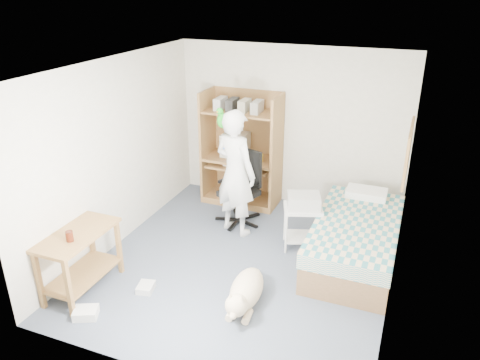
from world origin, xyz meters
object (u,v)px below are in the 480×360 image
at_px(side_desk, 80,253).
at_px(person, 235,173).
at_px(office_chair, 241,197).
at_px(dog, 245,291).
at_px(bed, 355,240).
at_px(printer_cart, 302,221).
at_px(computer_hutch, 242,153).

distance_m(side_desk, person, 2.29).
relative_size(office_chair, dog, 1.01).
bearing_deg(person, side_desk, 79.93).
height_order(side_desk, dog, side_desk).
bearing_deg(dog, bed, 49.41).
distance_m(bed, printer_cart, 0.73).
xyz_separation_m(bed, office_chair, (-1.75, 0.44, 0.10)).
bearing_deg(office_chair, bed, 5.95).
height_order(computer_hutch, side_desk, computer_hutch).
height_order(computer_hutch, person, person).
relative_size(computer_hutch, dog, 1.67).
height_order(side_desk, office_chair, office_chair).
relative_size(computer_hutch, office_chair, 1.66).
xyz_separation_m(side_desk, person, (1.13, 1.95, 0.41)).
relative_size(dog, printer_cart, 1.78).
distance_m(computer_hutch, printer_cart, 1.73).
xyz_separation_m(bed, printer_cart, (-0.72, 0.05, 0.11)).
relative_size(office_chair, person, 0.60).
height_order(bed, dog, bed).
height_order(dog, printer_cart, printer_cart).
bearing_deg(office_chair, person, -64.39).
bearing_deg(computer_hutch, dog, -67.99).
bearing_deg(dog, printer_cart, 74.20).
distance_m(computer_hutch, person, 1.03).
xyz_separation_m(dog, printer_cart, (0.27, 1.44, 0.22)).
relative_size(computer_hutch, printer_cart, 2.98).
bearing_deg(dog, side_desk, -172.45).
bearing_deg(bed, computer_hutch, 150.71).
xyz_separation_m(person, printer_cart, (1.00, -0.09, -0.50)).
height_order(office_chair, dog, office_chair).
height_order(bed, office_chair, office_chair).
distance_m(side_desk, dog, 1.94).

